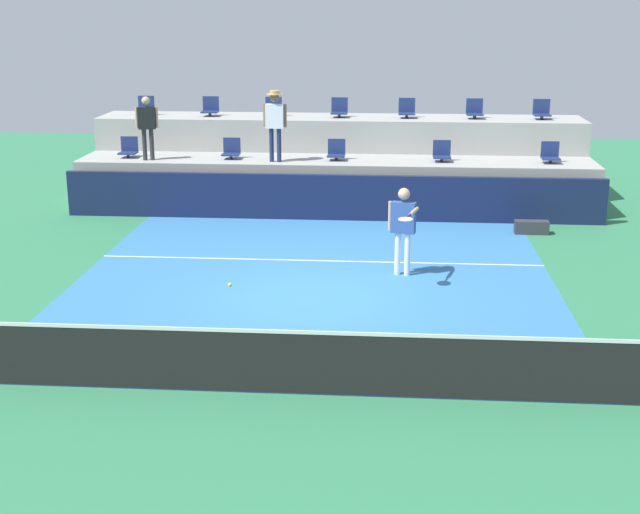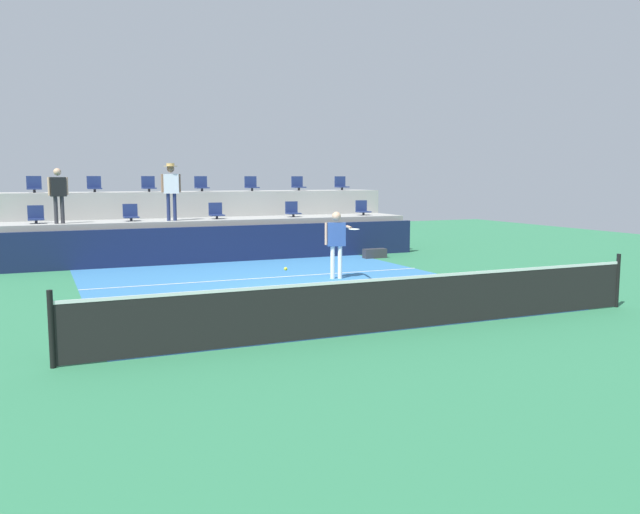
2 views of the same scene
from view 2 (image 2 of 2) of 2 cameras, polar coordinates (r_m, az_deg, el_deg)
ground_plane at (r=14.55m, az=-1.83°, el=-3.19°), size 40.00×40.00×0.00m
court_inner_paint at (r=15.47m, az=-3.22°, el=-2.58°), size 9.00×10.00×0.01m
court_service_line at (r=16.77m, az=-4.89°, el=-1.84°), size 9.00×0.06×0.00m
tennis_net at (r=10.91m, az=6.03°, el=-3.97°), size 10.48×0.08×1.07m
sponsor_backboard at (r=20.12m, az=-8.23°, el=1.14°), size 13.00×0.16×1.10m
seating_tier_lower at (r=21.36m, az=-9.16°, el=1.66°), size 13.00×1.80×1.25m
seating_tier_upper at (r=23.07m, az=-10.31°, el=3.08°), size 13.00×1.80×2.10m
stadium_chair_lower_far_left at (r=20.56m, az=-23.62°, el=3.31°), size 0.44×0.40×0.52m
stadium_chair_lower_left at (r=20.74m, az=-16.24°, el=3.64°), size 0.44×0.40×0.52m
stadium_chair_lower_center at (r=21.25m, az=-9.08°, el=3.90°), size 0.44×0.40×0.52m
stadium_chair_lower_right at (r=22.06m, az=-2.43°, el=4.09°), size 0.44×0.40×0.52m
stadium_chair_lower_far_right at (r=23.16m, az=3.73°, el=4.22°), size 0.44×0.40×0.52m
stadium_chair_upper_far_left at (r=22.33m, az=-23.75°, el=5.73°), size 0.44×0.40×0.52m
stadium_chair_upper_left at (r=22.41m, az=-19.15°, el=5.93°), size 0.44×0.40×0.52m
stadium_chair_upper_mid_left at (r=22.61m, az=-14.78°, el=6.09°), size 0.44×0.40×0.52m
stadium_chair_upper_center at (r=22.96m, az=-10.33°, el=6.22°), size 0.44×0.40×0.52m
stadium_chair_upper_mid_right at (r=23.44m, az=-6.03°, el=6.30°), size 0.44×0.40×0.52m
stadium_chair_upper_right at (r=24.05m, az=-1.94°, el=6.35°), size 0.44×0.40×0.52m
stadium_chair_upper_far_right at (r=24.76m, az=1.86°, el=6.37°), size 0.44×0.40×0.52m
tennis_player at (r=16.47m, az=1.49°, el=1.68°), size 0.58×1.28×1.71m
spectator_in_grey at (r=20.16m, az=-21.94°, el=5.40°), size 0.56×0.26×1.59m
spectator_with_hat at (r=20.52m, az=-12.91°, el=6.12°), size 0.60×0.45×1.75m
tennis_ball at (r=12.24m, az=-3.02°, el=-1.04°), size 0.07×0.07×0.07m
equipment_bag at (r=20.97m, az=4.81°, el=0.32°), size 0.76×0.28×0.30m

